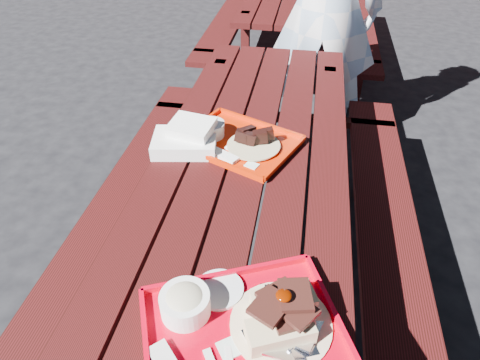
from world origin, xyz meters
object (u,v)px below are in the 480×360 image
Objects in this scene: picnic_table_far at (295,3)px; far_tray at (237,141)px; picnic_table_near at (246,208)px; person at (326,6)px; near_tray at (241,320)px.

picnic_table_far is 2.65m from far_tray.
picnic_table_near is 4.60× the size of far_tray.
person reaches higher than picnic_table_far.
picnic_table_near is 1.29× the size of person.
picnic_table_far is 1.29× the size of person.
near_tray is 0.82m from far_tray.
picnic_table_near is 1.00× the size of picnic_table_far.
far_tray is (-0.15, 0.81, -0.01)m from near_tray.
far_tray is at bearing 112.53° from picnic_table_near.
picnic_table_far is at bearing 90.00° from picnic_table_near.
person is at bearing 76.25° from far_tray.
picnic_table_far is (0.00, 2.80, 0.00)m from picnic_table_near.
picnic_table_far is at bearing 91.47° from near_tray.
person is (0.25, -1.36, 0.37)m from picnic_table_far.
far_tray is 0.28× the size of person.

